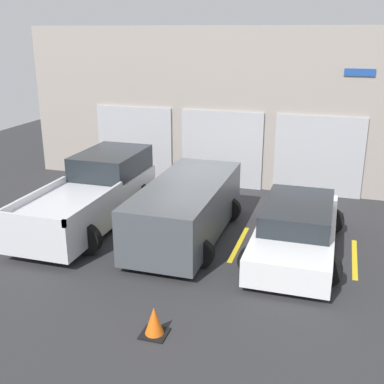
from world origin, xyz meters
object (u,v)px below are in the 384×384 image
object	(u,v)px
pickup_truck	(94,194)
sedan_side	(186,208)
traffic_cone	(154,322)
sedan_white	(297,229)

from	to	relation	value
pickup_truck	sedan_side	size ratio (longest dim) A/B	1.12
traffic_cone	sedan_white	bearing A→B (deg)	64.18
sedan_white	sedan_side	size ratio (longest dim) A/B	1.00
pickup_truck	traffic_cone	world-z (taller)	pickup_truck
sedan_white	sedan_side	bearing A→B (deg)	-179.47
pickup_truck	sedan_white	world-z (taller)	pickup_truck
sedan_white	sedan_side	xyz separation A→B (m)	(-2.82, -0.03, 0.23)
pickup_truck	sedan_white	size ratio (longest dim) A/B	1.12
pickup_truck	sedan_white	distance (m)	5.64
sedan_side	traffic_cone	xyz separation A→B (m)	(0.76, -4.23, -0.56)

